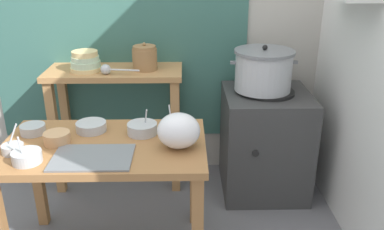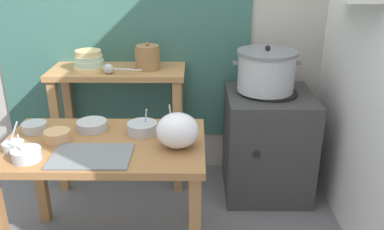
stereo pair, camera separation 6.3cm
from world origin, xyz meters
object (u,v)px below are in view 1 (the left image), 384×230
object	(u,v)px
steamer_pot	(263,70)
ladle	(107,69)
prep_bowl_3	(27,156)
prep_bowl_5	(174,125)
plastic_bag	(179,131)
prep_bowl_0	(33,129)
bowl_stack_enamel	(86,62)
prep_bowl_4	(13,148)
back_shelf_table	(116,99)
prep_bowl_2	(142,128)
prep_bowl_1	(57,137)
serving_tray	(93,157)
prep_bowl_6	(91,126)
clay_pot	(145,58)
stove_block	(264,142)
prep_table	(105,161)

from	to	relation	value
steamer_pot	ladle	size ratio (longest dim) A/B	1.72
prep_bowl_3	prep_bowl_5	bearing A→B (deg)	27.80
plastic_bag	prep_bowl_0	distance (m)	0.85
bowl_stack_enamel	ladle	xyz separation A→B (m)	(0.16, -0.09, -0.03)
prep_bowl_0	prep_bowl_4	distance (m)	0.24
back_shelf_table	prep_bowl_3	bearing A→B (deg)	-105.14
prep_bowl_3	prep_bowl_5	distance (m)	0.80
prep_bowl_2	prep_bowl_5	bearing A→B (deg)	15.58
plastic_bag	prep_bowl_3	xyz separation A→B (m)	(-0.74, -0.15, -0.06)
prep_bowl_0	prep_bowl_1	size ratio (longest dim) A/B	0.99
ladle	serving_tray	xyz separation A→B (m)	(0.06, -0.87, -0.21)
ladle	prep_bowl_6	world-z (taller)	ladle
serving_tray	steamer_pot	bearing A→B (deg)	41.13
prep_bowl_3	prep_bowl_6	bearing A→B (deg)	57.39
clay_pot	prep_bowl_5	xyz separation A→B (m)	(0.21, -0.65, -0.23)
serving_tray	prep_bowl_1	bearing A→B (deg)	141.69
bowl_stack_enamel	prep_bowl_1	distance (m)	0.81
serving_tray	prep_bowl_6	bearing A→B (deg)	102.64
prep_bowl_0	prep_bowl_2	size ratio (longest dim) A/B	0.82
steamer_pot	prep_bowl_3	size ratio (longest dim) A/B	3.18
stove_block	prep_bowl_4	distance (m)	1.71
prep_bowl_4	prep_bowl_6	world-z (taller)	prep_bowl_4
bowl_stack_enamel	serving_tray	distance (m)	1.01
plastic_bag	prep_bowl_0	xyz separation A→B (m)	(-0.83, 0.19, -0.07)
prep_table	bowl_stack_enamel	distance (m)	0.90
stove_block	plastic_bag	bearing A→B (deg)	-129.78
ladle	prep_bowl_0	distance (m)	0.68
back_shelf_table	stove_block	world-z (taller)	back_shelf_table
clay_pot	prep_bowl_2	xyz separation A→B (m)	(0.04, -0.70, -0.23)
stove_block	prep_bowl_1	world-z (taller)	prep_bowl_1
ladle	prep_bowl_1	bearing A→B (deg)	-103.32
prep_table	stove_block	xyz separation A→B (m)	(1.02, 0.69, -0.23)
plastic_bag	prep_bowl_6	distance (m)	0.55
prep_table	prep_bowl_4	xyz separation A→B (m)	(-0.44, -0.10, 0.14)
stove_block	bowl_stack_enamel	xyz separation A→B (m)	(-1.27, 0.10, 0.58)
stove_block	prep_bowl_4	xyz separation A→B (m)	(-1.47, -0.79, 0.36)
prep_bowl_1	prep_bowl_3	world-z (taller)	prep_bowl_3
prep_bowl_1	prep_bowl_3	bearing A→B (deg)	-112.36
bowl_stack_enamel	serving_tray	bearing A→B (deg)	-76.82
prep_bowl_2	stove_block	bearing A→B (deg)	34.53
stove_block	steamer_pot	size ratio (longest dim) A/B	1.70
ladle	prep_bowl_3	world-z (taller)	ladle
prep_bowl_1	prep_bowl_3	size ratio (longest dim) A/B	0.98
back_shelf_table	serving_tray	world-z (taller)	back_shelf_table
prep_bowl_2	prep_bowl_3	world-z (taller)	prep_bowl_2
prep_bowl_1	prep_bowl_2	world-z (taller)	prep_bowl_2
back_shelf_table	prep_table	bearing A→B (deg)	-85.86
serving_tray	prep_bowl_1	distance (m)	0.29
prep_table	prep_bowl_6	distance (m)	0.24
bowl_stack_enamel	serving_tray	world-z (taller)	bowl_stack_enamel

